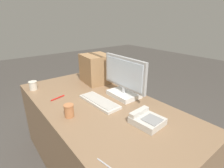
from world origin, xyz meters
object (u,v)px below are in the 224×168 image
object	(u,v)px
keyboard	(99,101)
monitor	(124,80)
paper_cup_right	(69,111)
pen_marker	(58,98)
cardboard_box	(96,69)
paper_cup_left	(33,86)
desk_phone	(147,120)

from	to	relation	value
keyboard	monitor	bearing A→B (deg)	80.96
keyboard	paper_cup_right	world-z (taller)	paper_cup_right
paper_cup_right	pen_marker	world-z (taller)	paper_cup_right
monitor	pen_marker	xyz separation A→B (m)	(-0.34, -0.52, -0.15)
keyboard	cardboard_box	world-z (taller)	cardboard_box
keyboard	pen_marker	size ratio (longest dim) A/B	3.00
paper_cup_right	keyboard	bearing A→B (deg)	99.05
cardboard_box	paper_cup_left	bearing A→B (deg)	-107.34
desk_phone	cardboard_box	size ratio (longest dim) A/B	0.64
desk_phone	paper_cup_left	size ratio (longest dim) A/B	2.48
keyboard	desk_phone	distance (m)	0.48
desk_phone	paper_cup_left	bearing A→B (deg)	-163.19
monitor	desk_phone	size ratio (longest dim) A/B	2.35
desk_phone	pen_marker	distance (m)	0.85
keyboard	paper_cup_left	xyz separation A→B (m)	(-0.67, -0.37, 0.03)
paper_cup_right	pen_marker	xyz separation A→B (m)	(-0.36, 0.05, -0.04)
keyboard	pen_marker	distance (m)	0.40
paper_cup_left	pen_marker	xyz separation A→B (m)	(0.36, 0.11, -0.04)
paper_cup_left	cardboard_box	bearing A→B (deg)	72.66
keyboard	desk_phone	size ratio (longest dim) A/B	1.94
paper_cup_left	paper_cup_right	distance (m)	0.72
monitor	pen_marker	world-z (taller)	monitor
monitor	paper_cup_left	world-z (taller)	monitor
paper_cup_right	cardboard_box	distance (m)	0.79
desk_phone	pen_marker	world-z (taller)	desk_phone
pen_marker	desk_phone	bearing A→B (deg)	-81.03
desk_phone	cardboard_box	xyz separation A→B (m)	(-0.94, 0.20, 0.13)
paper_cup_right	paper_cup_left	bearing A→B (deg)	-174.85
paper_cup_left	cardboard_box	distance (m)	0.69
paper_cup_left	paper_cup_right	bearing A→B (deg)	5.15
paper_cup_right	pen_marker	distance (m)	0.36
monitor	keyboard	world-z (taller)	monitor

